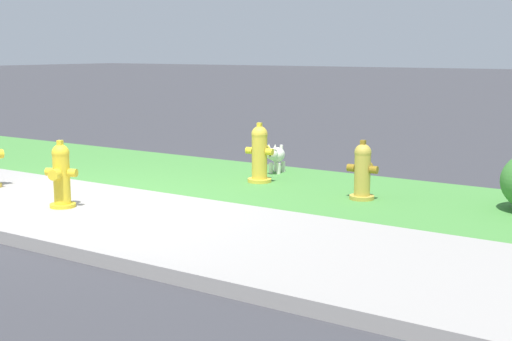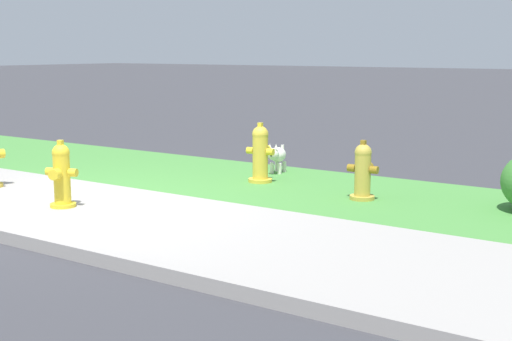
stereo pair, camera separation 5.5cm
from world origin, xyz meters
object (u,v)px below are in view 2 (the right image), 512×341
(fire_hydrant_near_corner, at_px, (363,171))
(fire_hydrant_far_end, at_px, (62,175))
(fire_hydrant_across_street, at_px, (260,154))
(small_white_dog, at_px, (277,156))

(fire_hydrant_near_corner, distance_m, fire_hydrant_far_end, 3.42)
(fire_hydrant_near_corner, bearing_deg, fire_hydrant_across_street, 167.47)
(fire_hydrant_across_street, bearing_deg, fire_hydrant_far_end, -118.13)
(fire_hydrant_near_corner, bearing_deg, fire_hydrant_far_end, -142.23)
(fire_hydrant_near_corner, xyz_separation_m, fire_hydrant_far_end, (-2.55, -2.28, 0.03))
(fire_hydrant_across_street, xyz_separation_m, fire_hydrant_near_corner, (1.60, -0.24, -0.05))
(fire_hydrant_across_street, distance_m, small_white_dog, 0.73)
(fire_hydrant_across_street, bearing_deg, small_white_dog, 97.47)
(fire_hydrant_near_corner, xyz_separation_m, small_white_dog, (-1.79, 0.93, -0.08))
(fire_hydrant_across_street, xyz_separation_m, fire_hydrant_far_end, (-0.95, -2.52, -0.02))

